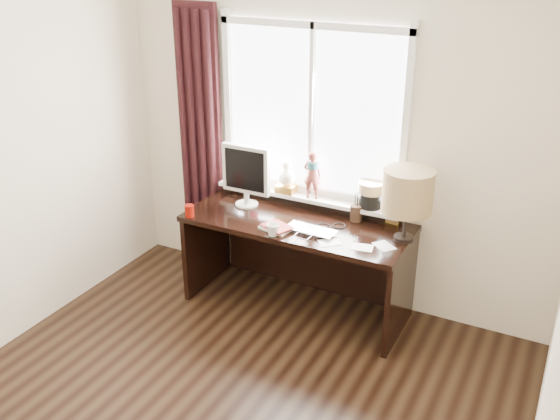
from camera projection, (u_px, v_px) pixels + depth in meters
The scene contains 15 objects.
wall_back at pixel (331, 139), 4.69m from camera, with size 3.50×2.60×0.00m, color beige.
wall_right at pixel (554, 346), 2.34m from camera, with size 4.00×2.60×0.00m, color beige.
laptop at pixel (311, 231), 4.47m from camera, with size 0.37×0.24×0.03m, color silver.
mug at pixel (273, 229), 4.41m from camera, with size 0.10×0.09×0.10m, color white.
red_cup at pixel (189, 211), 4.71m from camera, with size 0.07×0.07×0.09m, color #6D0901.
window at pixel (312, 137), 4.70m from camera, with size 1.52×0.20×1.40m.
curtain at pixel (200, 145), 5.16m from camera, with size 0.38×0.09×2.25m.
desk at pixel (302, 245), 4.83m from camera, with size 1.70×0.70×0.75m.
monitor at pixel (246, 172), 4.81m from camera, with size 0.40×0.18×0.49m.
notebook_stack at pixel (277, 227), 4.52m from camera, with size 0.26×0.22×0.03m.
brush_holder at pixel (356, 213), 4.64m from camera, with size 0.09×0.09×0.25m.
icon_frame at pixel (392, 216), 4.58m from camera, with size 0.10×0.03×0.13m.
table_lamp at pixel (408, 192), 4.22m from camera, with size 0.35×0.35×0.52m.
loose_papers at pixel (358, 245), 4.29m from camera, with size 0.54×0.30×0.00m.
desk_cables at pixel (322, 227), 4.56m from camera, with size 0.31×0.26×0.01m.
Camera 1 is at (1.71, -2.18, 2.72)m, focal length 40.00 mm.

